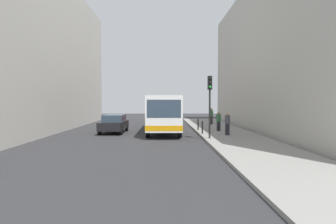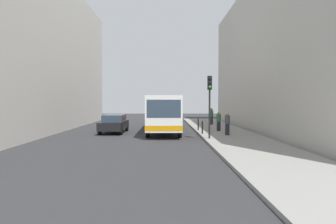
% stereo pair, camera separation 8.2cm
% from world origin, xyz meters
% --- Properties ---
extents(ground_plane, '(80.00, 80.00, 0.00)m').
position_xyz_m(ground_plane, '(0.00, 0.00, 0.00)').
color(ground_plane, '#2D2D30').
extents(sidewalk, '(4.40, 40.00, 0.15)m').
position_xyz_m(sidewalk, '(5.40, 0.00, 0.07)').
color(sidewalk, gray).
rests_on(sidewalk, ground).
extents(building_left, '(7.00, 32.00, 13.43)m').
position_xyz_m(building_left, '(-11.50, 4.00, 6.71)').
color(building_left, '#BCB7AD').
rests_on(building_left, ground).
extents(building_right, '(7.00, 32.00, 12.99)m').
position_xyz_m(building_right, '(11.50, 4.00, 6.49)').
color(building_right, '#BCB7AD').
rests_on(building_right, ground).
extents(bus, '(2.55, 11.02, 3.00)m').
position_xyz_m(bus, '(0.55, 3.54, 1.73)').
color(bus, white).
rests_on(bus, ground).
extents(car_beside_bus, '(1.95, 4.44, 1.48)m').
position_xyz_m(car_beside_bus, '(-3.54, 2.80, 0.78)').
color(car_beside_bus, black).
rests_on(car_beside_bus, ground).
extents(car_behind_bus, '(2.13, 4.53, 1.48)m').
position_xyz_m(car_behind_bus, '(0.06, 13.74, 0.78)').
color(car_behind_bus, maroon).
rests_on(car_behind_bus, ground).
extents(traffic_light, '(0.28, 0.33, 4.10)m').
position_xyz_m(traffic_light, '(3.55, -2.23, 3.01)').
color(traffic_light, black).
rests_on(traffic_light, sidewalk).
extents(bollard_near, '(0.11, 0.11, 0.95)m').
position_xyz_m(bollard_near, '(3.45, 0.75, 0.62)').
color(bollard_near, black).
rests_on(bollard_near, sidewalk).
extents(bollard_mid, '(0.11, 0.11, 0.95)m').
position_xyz_m(bollard_mid, '(3.45, 3.60, 0.62)').
color(bollard_mid, black).
rests_on(bollard_mid, sidewalk).
extents(pedestrian_near_signal, '(0.38, 0.38, 1.66)m').
position_xyz_m(pedestrian_near_signal, '(5.13, -0.28, 0.97)').
color(pedestrian_near_signal, '#26262D').
rests_on(pedestrian_near_signal, sidewalk).
extents(pedestrian_mid_sidewalk, '(0.38, 0.38, 1.60)m').
position_xyz_m(pedestrian_mid_sidewalk, '(5.03, 2.74, 0.94)').
color(pedestrian_mid_sidewalk, '#26262D').
rests_on(pedestrian_mid_sidewalk, sidewalk).
extents(pedestrian_far_sidewalk, '(0.38, 0.38, 1.71)m').
position_xyz_m(pedestrian_far_sidewalk, '(5.50, 9.66, 1.00)').
color(pedestrian_far_sidewalk, '#26262D').
rests_on(pedestrian_far_sidewalk, sidewalk).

